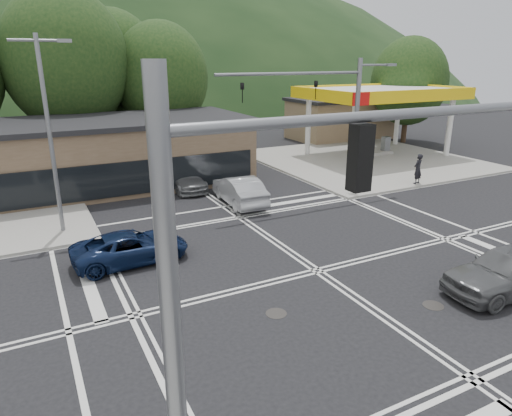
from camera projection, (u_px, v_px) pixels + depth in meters
name	position (u px, v px, depth m)	size (l,w,h in m)	color
ground	(317.00, 271.00, 17.99)	(120.00, 120.00, 0.00)	black
sidewalk_ne	(365.00, 160.00, 37.14)	(16.00, 16.00, 0.15)	gray
gas_station_canopy	(381.00, 96.00, 37.28)	(12.32, 8.34, 5.75)	silver
convenience_store	(341.00, 120.00, 47.18)	(10.00, 6.00, 3.80)	#846B4F
commercial_row	(55.00, 159.00, 28.24)	(24.00, 8.00, 4.00)	brown
hill_north	(68.00, 98.00, 93.98)	(252.00, 126.00, 140.00)	black
tree_n_b	(66.00, 61.00, 33.20)	(9.00, 9.00, 12.98)	#382619
tree_n_c	(161.00, 77.00, 36.65)	(7.60, 7.60, 10.87)	#382619
tree_n_e	(112.00, 68.00, 38.52)	(8.40, 8.40, 11.98)	#382619
tree_ne	(409.00, 81.00, 43.46)	(7.20, 7.20, 9.99)	#382619
streetlight_nw	(50.00, 127.00, 20.34)	(2.50, 0.25, 9.00)	slate
signal_mast_ne	(340.00, 111.00, 26.34)	(11.65, 0.30, 8.00)	slate
signal_mast_sw	(289.00, 265.00, 6.69)	(9.14, 0.28, 8.00)	slate
car_blue_west	(131.00, 247.00, 18.60)	(2.15, 4.66, 1.30)	#0D1B3C
car_grey_center	(510.00, 270.00, 16.13)	(2.03, 5.04, 1.72)	#525457
car_queue_a	(239.00, 190.00, 26.04)	(1.71, 4.91, 1.62)	#A0A2A7
car_queue_b	(235.00, 159.00, 34.81)	(1.58, 3.92, 1.34)	beige
car_northbound	(185.00, 179.00, 29.05)	(1.90, 4.67, 1.36)	slate
pedestrian	(418.00, 169.00, 29.60)	(0.72, 0.47, 1.96)	black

